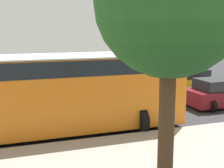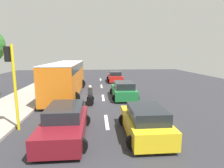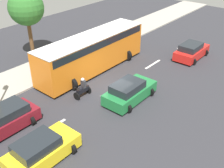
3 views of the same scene
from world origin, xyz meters
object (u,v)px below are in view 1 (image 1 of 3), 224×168
Objects in this scene: car_green at (70,89)px; city_bus at (50,89)px; car_maroon at (223,93)px; car_yellow_cab at (186,81)px; street_tree_south at (170,4)px; motorcycle at (116,98)px.

city_bus reaches higher than car_green.
car_yellow_cab is (-3.91, 0.16, -0.00)m from car_maroon.
car_yellow_cab is at bearing 118.74° from city_bus.
street_tree_south is at bearing -34.41° from car_yellow_cab.
street_tree_south reaches higher than car_maroon.
motorcycle reaches higher than car_yellow_cab.
city_bus is (1.41, -9.55, 1.13)m from car_maroon.
motorcycle is 0.24× the size of street_tree_south.
car_maroon and car_green have the same top height.
car_green is at bearing -90.47° from car_yellow_cab.
car_maroon is 8.64m from car_green.
car_yellow_cab is 0.37× the size of city_bus.
car_green is at bearing -148.48° from motorcycle.
street_tree_south is (11.73, -8.03, 4.01)m from car_yellow_cab.
motorcycle reaches higher than car_maroon.
street_tree_south is at bearing -12.91° from motorcycle.
car_maroon is 0.39× the size of city_bus.
city_bus reaches higher than motorcycle.
city_bus reaches higher than car_maroon.
city_bus is (5.39, -1.88, 1.13)m from car_green.
car_yellow_cab is 6.68m from motorcycle.
city_bus is at bearing -19.23° from car_green.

